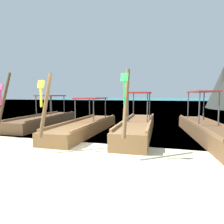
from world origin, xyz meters
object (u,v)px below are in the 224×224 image
Objects in this scene: longtail_boat_yellow_ribbon at (86,126)px; longtail_boat_green_ribbon at (138,127)px; longtail_boat_pink_ribbon at (45,120)px; longtail_boat_orange_ribbon at (207,130)px.

longtail_boat_yellow_ribbon is 2.49m from longtail_boat_green_ribbon.
longtail_boat_yellow_ribbon is (3.14, -1.23, -0.02)m from longtail_boat_pink_ribbon.
longtail_boat_pink_ribbon reaches higher than longtail_boat_yellow_ribbon.
longtail_boat_green_ribbon is 2.84m from longtail_boat_orange_ribbon.
longtail_boat_pink_ribbon is 8.54m from longtail_boat_orange_ribbon.
longtail_boat_yellow_ribbon is at bearing -178.58° from longtail_boat_orange_ribbon.
longtail_boat_yellow_ribbon is 0.94× the size of longtail_boat_orange_ribbon.
longtail_boat_pink_ribbon is 3.37m from longtail_boat_yellow_ribbon.
longtail_boat_pink_ribbon is at bearing 172.60° from longtail_boat_orange_ribbon.
longtail_boat_pink_ribbon is 0.91× the size of longtail_boat_orange_ribbon.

